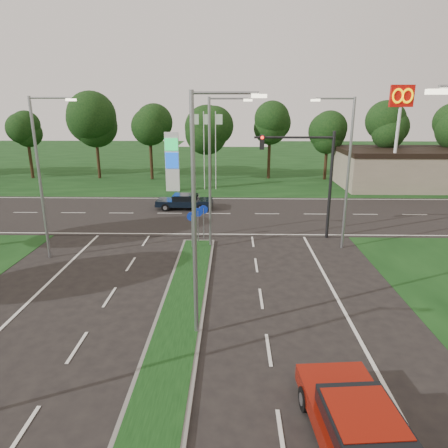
{
  "coord_description": "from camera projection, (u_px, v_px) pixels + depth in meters",
  "views": [
    {
      "loc": [
        2.15,
        -7.6,
        8.49
      ],
      "look_at": [
        1.7,
        13.62,
        2.2
      ],
      "focal_mm": 32.0,
      "sensor_mm": 36.0,
      "label": 1
    }
  ],
  "objects": [
    {
      "name": "commercial_building",
      "position": [
        415.0,
        168.0,
        43.23
      ],
      "size": [
        16.0,
        9.0,
        4.0
      ],
      "primitive_type": "cube",
      "color": "gray",
      "rests_on": "ground"
    },
    {
      "name": "streetlight_left_far",
      "position": [
        42.0,
        171.0,
        21.89
      ],
      "size": [
        2.53,
        0.22,
        9.0
      ],
      "color": "gray",
      "rests_on": "ground"
    },
    {
      "name": "median_signs",
      "position": [
        198.0,
        219.0,
        24.98
      ],
      "size": [
        1.16,
        1.76,
        2.38
      ],
      "color": "gray",
      "rests_on": "ground"
    },
    {
      "name": "verge_far",
      "position": [
        219.0,
        162.0,
        62.47
      ],
      "size": [
        160.0,
        50.0,
        0.02
      ],
      "primitive_type": "cube",
      "color": "black",
      "rests_on": "ground"
    },
    {
      "name": "streetlight_median_far",
      "position": [
        213.0,
        166.0,
        23.62
      ],
      "size": [
        2.53,
        0.22,
        9.0
      ],
      "color": "gray",
      "rests_on": "ground"
    },
    {
      "name": "cross_road",
      "position": [
        206.0,
        214.0,
        32.75
      ],
      "size": [
        160.0,
        12.0,
        0.02
      ],
      "primitive_type": "cube",
      "color": "black",
      "rests_on": "ground"
    },
    {
      "name": "streetlight_right_far",
      "position": [
        345.0,
        166.0,
        23.46
      ],
      "size": [
        2.53,
        0.22,
        9.0
      ],
      "rotation": [
        0.0,
        0.0,
        3.14
      ],
      "color": "gray",
      "rests_on": "ground"
    },
    {
      "name": "navy_sedan",
      "position": [
        185.0,
        201.0,
        34.03
      ],
      "size": [
        4.74,
        2.1,
        1.28
      ],
      "rotation": [
        0.0,
        0.0,
        1.53
      ],
      "color": "black",
      "rests_on": "ground"
    },
    {
      "name": "treeline_far",
      "position": [
        215.0,
        121.0,
        46.08
      ],
      "size": [
        6.0,
        6.0,
        9.9
      ],
      "color": "black",
      "rests_on": "ground"
    },
    {
      "name": "red_sedan",
      "position": [
        361.0,
        431.0,
        9.9
      ],
      "size": [
        2.47,
        5.2,
        1.39
      ],
      "rotation": [
        0.0,
        0.0,
        0.08
      ],
      "color": "maroon",
      "rests_on": "ground"
    },
    {
      "name": "traffic_signal",
      "position": [
        311.0,
        168.0,
        25.53
      ],
      "size": [
        5.1,
        0.42,
        7.0
      ],
      "color": "black",
      "rests_on": "ground"
    },
    {
      "name": "median_kerb",
      "position": [
        168.0,
        364.0,
        13.56
      ],
      "size": [
        2.0,
        26.0,
        0.12
      ],
      "primitive_type": "cube",
      "color": "slate",
      "rests_on": "ground"
    },
    {
      "name": "streetlight_median_near",
      "position": [
        200.0,
        207.0,
        14.03
      ],
      "size": [
        2.53,
        0.22,
        9.0
      ],
      "color": "gray",
      "rests_on": "ground"
    },
    {
      "name": "gas_pylon",
      "position": [
        174.0,
        160.0,
        40.59
      ],
      "size": [
        5.8,
        1.26,
        8.0
      ],
      "color": "silver",
      "rests_on": "ground"
    },
    {
      "name": "mcdonalds_sign",
      "position": [
        400.0,
        112.0,
        37.75
      ],
      "size": [
        2.2,
        0.47,
        10.4
      ],
      "color": "silver",
      "rests_on": "ground"
    }
  ]
}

